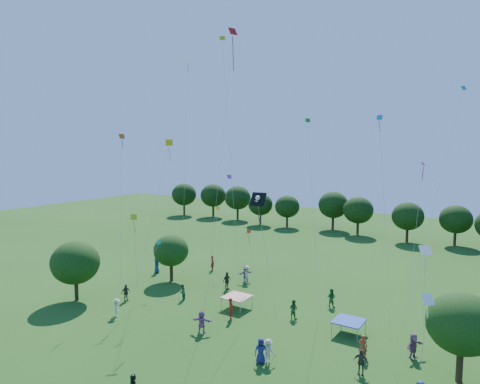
# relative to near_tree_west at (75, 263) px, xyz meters

# --- Properties ---
(near_tree_west) EXTENTS (4.50, 4.50, 5.68)m
(near_tree_west) POSITION_rel_near_tree_west_xyz_m (0.00, 0.00, 0.00)
(near_tree_west) COLOR #422B19
(near_tree_west) RESTS_ON ground
(near_tree_north) EXTENTS (3.76, 3.76, 5.05)m
(near_tree_north) POSITION_rel_near_tree_west_xyz_m (3.48, 9.35, -0.30)
(near_tree_north) COLOR #422B19
(near_tree_north) RESTS_ON ground
(near_tree_east) EXTENTS (4.20, 4.20, 5.64)m
(near_tree_east) POSITION_rel_near_tree_west_xyz_m (31.98, 4.10, 0.09)
(near_tree_east) COLOR #422B19
(near_tree_east) RESTS_ON ground
(treeline) EXTENTS (88.01, 8.77, 6.77)m
(treeline) POSITION_rel_near_tree_west_xyz_m (14.71, 44.54, 0.44)
(treeline) COLOR #422B19
(treeline) RESTS_ON ground
(tent_red_stripe) EXTENTS (2.20, 2.20, 1.10)m
(tent_red_stripe) POSITION_rel_near_tree_west_xyz_m (13.77, 6.68, -2.61)
(tent_red_stripe) COLOR red
(tent_red_stripe) RESTS_ON ground
(tent_blue) EXTENTS (2.20, 2.20, 1.10)m
(tent_blue) POSITION_rel_near_tree_west_xyz_m (24.00, 6.93, -2.61)
(tent_blue) COLOR #1937A2
(tent_blue) RESTS_ON ground
(crowd_person_1) EXTENTS (0.70, 0.55, 1.67)m
(crowd_person_1) POSITION_rel_near_tree_west_xyz_m (26.09, 3.76, -2.82)
(crowd_person_1) COLOR #98371B
(crowd_person_1) RESTS_ON ground
(crowd_person_2) EXTENTS (0.85, 0.48, 1.69)m
(crowd_person_2) POSITION_rel_near_tree_west_xyz_m (20.77, 11.62, -2.80)
(crowd_person_2) COLOR #285E2A
(crowd_person_2) RESTS_ON ground
(crowd_person_3) EXTENTS (1.21, 1.27, 1.86)m
(crowd_person_3) POSITION_rel_near_tree_west_xyz_m (10.72, 13.20, -2.72)
(crowd_person_3) COLOR beige
(crowd_person_3) RESTS_ON ground
(crowd_person_4) EXTENTS (1.00, 0.52, 1.65)m
(crowd_person_4) POSITION_rel_near_tree_west_xyz_m (26.61, 1.64, -2.82)
(crowd_person_4) COLOR #423A35
(crowd_person_4) RESTS_ON ground
(crowd_person_5) EXTENTS (1.23, 1.73, 1.75)m
(crowd_person_5) POSITION_rel_near_tree_west_xyz_m (28.99, 5.68, -2.77)
(crowd_person_5) COLOR #834C75
(crowd_person_5) RESTS_ON ground
(crowd_person_6) EXTENTS (0.96, 0.98, 1.81)m
(crowd_person_6) POSITION_rel_near_tree_west_xyz_m (0.16, 10.53, -2.74)
(crowd_person_6) COLOR navy
(crowd_person_6) RESTS_ON ground
(crowd_person_7) EXTENTS (0.78, 0.74, 1.76)m
(crowd_person_7) POSITION_rel_near_tree_west_xyz_m (4.87, 14.91, -2.77)
(crowd_person_7) COLOR maroon
(crowd_person_7) RESTS_ON ground
(crowd_person_8) EXTENTS (0.85, 0.53, 1.63)m
(crowd_person_8) POSITION_rel_near_tree_west_xyz_m (19.06, 7.35, -2.84)
(crowd_person_8) COLOR #295A26
(crowd_person_8) RESTS_ON ground
(crowd_person_9) EXTENTS (1.15, 0.68, 1.65)m
(crowd_person_9) POSITION_rel_near_tree_west_xyz_m (20.96, -0.35, -2.82)
(crowd_person_9) COLOR #BFAF99
(crowd_person_9) RESTS_ON ground
(crowd_person_10) EXTENTS (0.63, 1.01, 1.59)m
(crowd_person_10) POSITION_rel_near_tree_west_xyz_m (4.04, 2.42, -2.85)
(crowd_person_10) COLOR #39342D
(crowd_person_10) RESTS_ON ground
(crowd_person_11) EXTENTS (1.76, 1.07, 1.78)m
(crowd_person_11) POSITION_rel_near_tree_west_xyz_m (14.32, 0.89, -2.76)
(crowd_person_11) COLOR #9C5B97
(crowd_person_11) RESTS_ON ground
(crowd_person_12) EXTENTS (0.95, 0.91, 1.74)m
(crowd_person_12) POSITION_rel_near_tree_west_xyz_m (20.56, -0.65, -2.78)
(crowd_person_12) COLOR navy
(crowd_person_12) RESTS_ON ground
(crowd_person_13) EXTENTS (0.79, 0.82, 1.87)m
(crowd_person_13) POSITION_rel_near_tree_west_xyz_m (14.79, 4.25, -2.71)
(crowd_person_13) COLOR maroon
(crowd_person_13) RESTS_ON ground
(crowd_person_14) EXTENTS (0.60, 0.83, 1.51)m
(crowd_person_14) POSITION_rel_near_tree_west_xyz_m (8.29, 5.55, -2.89)
(crowd_person_14) COLOR #245538
(crowd_person_14) RESTS_ON ground
(crowd_person_15) EXTENTS (1.12, 0.88, 1.57)m
(crowd_person_15) POSITION_rel_near_tree_west_xyz_m (6.25, -0.58, -2.86)
(crowd_person_15) COLOR beige
(crowd_person_15) RESTS_ON ground
(crowd_person_16) EXTENTS (0.67, 1.13, 1.80)m
(crowd_person_16) POSITION_rel_near_tree_west_xyz_m (10.15, 10.31, -2.75)
(crowd_person_16) COLOR #37312C
(crowd_person_16) RESTS_ON ground
(crowd_person_17) EXTENTS (1.34, 1.80, 1.83)m
(crowd_person_17) POSITION_rel_near_tree_west_xyz_m (10.53, 13.23, -2.73)
(crowd_person_17) COLOR #8D538F
(crowd_person_17) RESTS_ON ground
(pirate_kite) EXTENTS (1.43, 1.79, 10.01)m
(pirate_kite) POSITION_rel_near_tree_west_xyz_m (19.36, 0.95, 7.03)
(pirate_kite) COLOR black
(red_high_kite) EXTENTS (1.59, 6.33, 23.99)m
(red_high_kite) POSITION_rel_near_tree_west_xyz_m (11.95, 8.13, 17.08)
(red_high_kite) COLOR red
(small_kite_0) EXTENTS (1.85, 2.45, 14.41)m
(small_kite_0) POSITION_rel_near_tree_west_xyz_m (1.93, 4.22, 8.88)
(small_kite_0) COLOR #EB590D
(small_kite_1) EXTENTS (2.47, 1.65, 7.38)m
(small_kite_1) POSITION_rel_near_tree_west_xyz_m (9.60, 9.19, 3.18)
(small_kite_1) COLOR #EB9E0C
(small_kite_2) EXTENTS (0.94, 1.13, 7.24)m
(small_kite_2) POSITION_rel_near_tree_west_xyz_m (6.10, 1.79, 3.66)
(small_kite_2) COLOR #C7D212
(small_kite_3) EXTENTS (1.53, 3.20, 23.04)m
(small_kite_3) POSITION_rel_near_tree_west_xyz_m (2.20, 13.60, 12.77)
(small_kite_3) COLOR green
(small_kite_4) EXTENTS (1.99, 1.89, 15.36)m
(small_kite_4) POSITION_rel_near_tree_west_xyz_m (26.58, 5.49, 8.46)
(small_kite_4) COLOR #137BC5
(small_kite_5) EXTENTS (1.14, 9.75, 11.76)m
(small_kite_5) POSITION_rel_near_tree_west_xyz_m (27.25, 15.04, 6.11)
(small_kite_5) COLOR #AE1DAF
(small_kite_6) EXTENTS (0.99, 2.81, 5.48)m
(small_kite_6) POSITION_rel_near_tree_west_xyz_m (30.69, -0.58, 2.33)
(small_kite_6) COLOR white
(small_kite_7) EXTENTS (0.86, 4.05, 3.81)m
(small_kite_7) POSITION_rel_near_tree_west_xyz_m (4.71, 5.68, 0.62)
(small_kite_7) COLOR #0BAB8D
(small_kite_8) EXTENTS (0.72, 1.84, 5.25)m
(small_kite_8) POSITION_rel_near_tree_west_xyz_m (12.92, 10.18, 1.83)
(small_kite_8) COLOR red
(small_kite_9) EXTENTS (2.94, 2.44, 13.82)m
(small_kite_9) POSITION_rel_near_tree_west_xyz_m (7.61, 4.10, 8.93)
(small_kite_9) COLOR #F9B10D
(small_kite_10) EXTENTS (2.77, 1.33, 22.01)m
(small_kite_10) POSITION_rel_near_tree_west_xyz_m (14.66, 4.11, 12.48)
(small_kite_10) COLOR gold
(small_kite_11) EXTENTS (2.40, 2.15, 15.71)m
(small_kite_11) POSITION_rel_near_tree_west_xyz_m (18.89, 10.84, 8.65)
(small_kite_11) COLOR #1C8317
(small_kite_12) EXTENTS (2.49, 8.90, 18.22)m
(small_kite_12) POSITION_rel_near_tree_west_xyz_m (29.38, 13.42, 9.79)
(small_kite_12) COLOR blue
(small_kite_13) EXTENTS (2.50, 6.51, 9.72)m
(small_kite_13) POSITION_rel_near_tree_west_xyz_m (5.04, 17.62, 5.34)
(small_kite_13) COLOR purple
(small_kite_14) EXTENTS (0.74, 2.15, 7.91)m
(small_kite_14) POSITION_rel_near_tree_west_xyz_m (30.39, 0.08, 4.35)
(small_kite_14) COLOR silver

